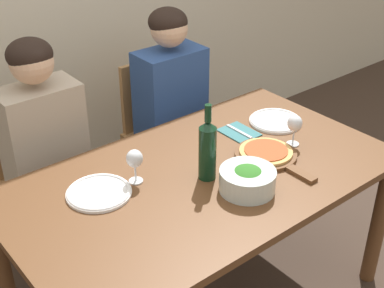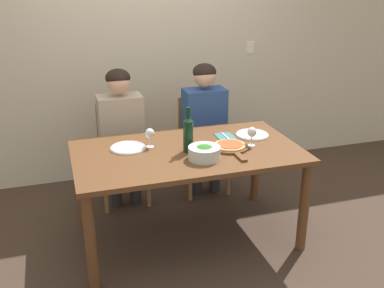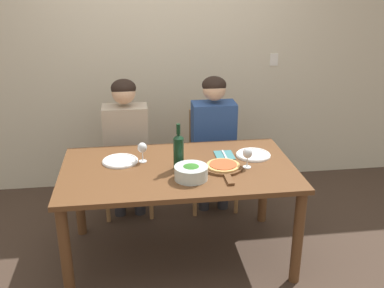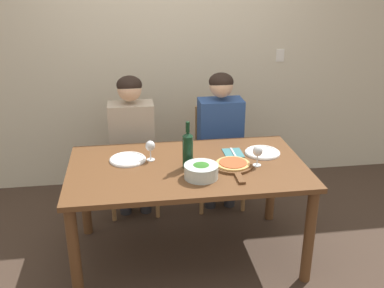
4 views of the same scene
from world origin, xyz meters
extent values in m
plane|color=#3D2D23|center=(0.00, 0.00, 0.00)|extent=(40.00, 40.00, 0.00)
cube|color=beige|center=(0.00, 1.37, 1.35)|extent=(10.00, 0.05, 2.70)
cube|color=white|center=(1.10, 1.34, 1.25)|extent=(0.08, 0.01, 0.12)
cube|color=brown|center=(0.00, 0.00, 0.73)|extent=(1.68, 0.96, 0.04)
cylinder|color=brown|center=(-0.78, -0.42, 0.36)|extent=(0.07, 0.07, 0.72)
cylinder|color=brown|center=(0.78, -0.42, 0.36)|extent=(0.07, 0.07, 0.72)
cylinder|color=brown|center=(-0.78, 0.42, 0.36)|extent=(0.07, 0.07, 0.72)
cylinder|color=brown|center=(0.78, 0.42, 0.36)|extent=(0.07, 0.07, 0.72)
cube|color=#9E7042|center=(-0.38, 0.77, 0.45)|extent=(0.42, 0.42, 0.04)
cube|color=#9E7042|center=(-0.38, 0.96, 0.68)|extent=(0.38, 0.03, 0.42)
cylinder|color=#9E7042|center=(-0.57, 0.58, 0.21)|extent=(0.04, 0.04, 0.43)
cylinder|color=#9E7042|center=(-0.19, 0.58, 0.21)|extent=(0.04, 0.04, 0.43)
cylinder|color=#9E7042|center=(-0.57, 0.96, 0.21)|extent=(0.04, 0.04, 0.43)
cylinder|color=#9E7042|center=(-0.19, 0.96, 0.21)|extent=(0.04, 0.04, 0.43)
cube|color=#9E7042|center=(0.39, 0.77, 0.45)|extent=(0.42, 0.42, 0.04)
cube|color=#9E7042|center=(0.39, 0.96, 0.68)|extent=(0.38, 0.03, 0.42)
cylinder|color=#9E7042|center=(0.20, 0.58, 0.21)|extent=(0.04, 0.04, 0.43)
cylinder|color=#9E7042|center=(0.58, 0.58, 0.21)|extent=(0.04, 0.04, 0.43)
cylinder|color=#9E7042|center=(0.20, 0.96, 0.21)|extent=(0.04, 0.04, 0.43)
cylinder|color=#9E7042|center=(0.58, 0.96, 0.21)|extent=(0.04, 0.04, 0.43)
cylinder|color=#28282D|center=(-0.47, 0.69, 0.23)|extent=(0.10, 0.10, 0.47)
cylinder|color=#28282D|center=(-0.29, 0.69, 0.23)|extent=(0.10, 0.10, 0.47)
cube|color=tan|center=(-0.38, 0.75, 0.74)|extent=(0.38, 0.22, 0.54)
cylinder|color=tan|center=(-0.58, 0.50, 0.59)|extent=(0.07, 0.31, 0.14)
cylinder|color=tan|center=(-0.18, 0.50, 0.59)|extent=(0.07, 0.31, 0.14)
sphere|color=#DBAD89|center=(-0.38, 0.75, 1.13)|extent=(0.20, 0.20, 0.20)
ellipsoid|color=black|center=(-0.38, 0.76, 1.16)|extent=(0.21, 0.21, 0.15)
cylinder|color=#28282D|center=(0.30, 0.69, 0.23)|extent=(0.10, 0.10, 0.47)
cylinder|color=#28282D|center=(0.48, 0.69, 0.23)|extent=(0.10, 0.10, 0.47)
cube|color=navy|center=(0.39, 0.75, 0.74)|extent=(0.38, 0.22, 0.54)
cylinder|color=navy|center=(0.19, 0.50, 0.59)|extent=(0.07, 0.31, 0.14)
cylinder|color=navy|center=(0.59, 0.50, 0.59)|extent=(0.07, 0.31, 0.14)
sphere|color=#DBAD89|center=(0.39, 0.75, 1.13)|extent=(0.20, 0.20, 0.20)
ellipsoid|color=black|center=(0.39, 0.76, 1.16)|extent=(0.21, 0.21, 0.15)
cylinder|color=black|center=(0.00, -0.03, 0.87)|extent=(0.07, 0.07, 0.24)
cone|color=black|center=(0.00, -0.03, 1.00)|extent=(0.07, 0.07, 0.03)
cylinder|color=black|center=(0.00, -0.03, 1.05)|extent=(0.03, 0.03, 0.07)
cylinder|color=silver|center=(0.07, -0.20, 0.80)|extent=(0.23, 0.23, 0.09)
ellipsoid|color=#2D6B23|center=(0.07, -0.20, 0.80)|extent=(0.19, 0.19, 0.10)
cylinder|color=white|center=(-0.42, 0.15, 0.76)|extent=(0.26, 0.26, 0.01)
torus|color=white|center=(-0.42, 0.15, 0.76)|extent=(0.26, 0.26, 0.02)
cylinder|color=white|center=(0.59, 0.13, 0.76)|extent=(0.26, 0.26, 0.01)
torus|color=white|center=(0.59, 0.13, 0.76)|extent=(0.26, 0.26, 0.02)
cylinder|color=brown|center=(0.32, -0.07, 0.76)|extent=(0.28, 0.28, 0.02)
cube|color=brown|center=(0.32, -0.28, 0.76)|extent=(0.04, 0.14, 0.02)
cylinder|color=tan|center=(0.32, -0.07, 0.78)|extent=(0.24, 0.24, 0.01)
cylinder|color=#AD4C28|center=(0.32, -0.07, 0.78)|extent=(0.20, 0.20, 0.01)
cylinder|color=silver|center=(-0.25, 0.13, 0.76)|extent=(0.06, 0.06, 0.01)
cylinder|color=silver|center=(-0.25, 0.13, 0.80)|extent=(0.01, 0.01, 0.07)
ellipsoid|color=silver|center=(-0.25, 0.13, 0.86)|extent=(0.07, 0.07, 0.08)
ellipsoid|color=maroon|center=(-0.25, 0.13, 0.85)|extent=(0.06, 0.06, 0.03)
cylinder|color=silver|center=(0.49, -0.07, 0.76)|extent=(0.06, 0.06, 0.01)
cylinder|color=silver|center=(0.49, -0.07, 0.80)|extent=(0.01, 0.01, 0.07)
ellipsoid|color=silver|center=(0.49, -0.07, 0.86)|extent=(0.07, 0.07, 0.08)
ellipsoid|color=maroon|center=(0.49, -0.07, 0.85)|extent=(0.06, 0.06, 0.03)
cube|color=#387075|center=(0.37, 0.17, 0.76)|extent=(0.14, 0.18, 0.01)
cube|color=silver|center=(0.37, 0.17, 0.76)|extent=(0.01, 0.17, 0.01)
camera|label=1|loc=(-1.24, -1.45, 2.00)|focal=50.00mm
camera|label=2|loc=(-0.90, -2.97, 2.01)|focal=42.00mm
camera|label=3|loc=(-0.30, -2.94, 2.09)|focal=42.00mm
camera|label=4|loc=(-0.38, -2.87, 2.09)|focal=42.00mm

